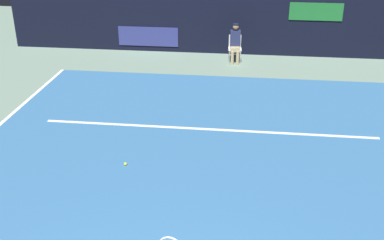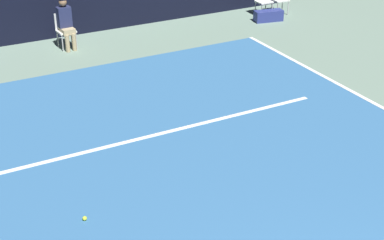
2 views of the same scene
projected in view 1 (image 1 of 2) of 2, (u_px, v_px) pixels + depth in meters
The scene contains 6 objects.
ground_plane at pixel (198, 175), 9.35m from camera, with size 31.15×31.15×0.00m, color slate.
court_surface at pixel (198, 174), 9.35m from camera, with size 10.29×11.78×0.01m, color #336699.
line_service at pixel (207, 129), 11.20m from camera, with size 8.03×0.10×0.01m, color white.
back_wall at pixel (224, 17), 16.46m from camera, with size 15.67×0.33×2.60m.
line_judge_on_chair at pixel (235, 43), 15.68m from camera, with size 0.47×0.55×1.32m.
tennis_ball at pixel (125, 164), 9.65m from camera, with size 0.07×0.07×0.07m, color #CCE033.
Camera 1 is at (0.84, -3.08, 4.96)m, focal length 43.50 mm.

